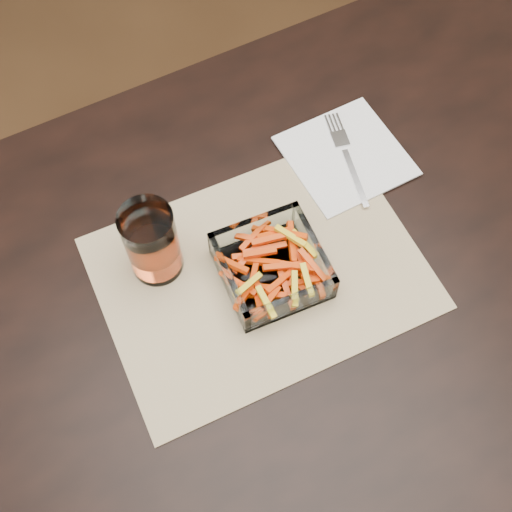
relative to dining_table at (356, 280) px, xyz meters
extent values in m
plane|color=#331E0F|center=(0.00, 0.00, -0.66)|extent=(4.50, 4.50, 0.00)
cube|color=black|center=(0.00, 0.00, 0.07)|extent=(1.60, 0.90, 0.03)
cylinder|color=black|center=(0.72, 0.37, -0.30)|extent=(0.06, 0.06, 0.72)
cube|color=tan|center=(-0.15, 0.04, 0.09)|extent=(0.47, 0.35, 0.00)
cube|color=white|center=(-0.14, 0.03, 0.09)|extent=(0.15, 0.15, 0.01)
cube|color=white|center=(-0.13, 0.10, 0.12)|extent=(0.14, 0.02, 0.05)
cube|color=white|center=(-0.14, -0.03, 0.12)|extent=(0.14, 0.02, 0.05)
cube|color=white|center=(-0.20, 0.04, 0.12)|extent=(0.02, 0.14, 0.05)
cube|color=white|center=(-0.07, 0.03, 0.12)|extent=(0.02, 0.14, 0.05)
cylinder|color=white|center=(-0.27, 0.13, 0.16)|extent=(0.07, 0.07, 0.13)
cylinder|color=#A03716|center=(-0.27, 0.13, 0.14)|extent=(0.06, 0.06, 0.08)
cube|color=white|center=(0.07, 0.16, 0.09)|extent=(0.17, 0.17, 0.00)
cube|color=silver|center=(0.06, 0.11, 0.10)|extent=(0.04, 0.11, 0.00)
cube|color=silver|center=(0.07, 0.19, 0.10)|extent=(0.03, 0.04, 0.00)
cube|color=silver|center=(0.07, 0.22, 0.10)|extent=(0.01, 0.03, 0.00)
cube|color=silver|center=(0.08, 0.22, 0.10)|extent=(0.01, 0.03, 0.00)
cube|color=silver|center=(0.09, 0.22, 0.10)|extent=(0.01, 0.03, 0.00)
cube|color=silver|center=(0.09, 0.22, 0.10)|extent=(0.01, 0.03, 0.00)
camera|label=1|loc=(-0.34, -0.30, 0.92)|focal=45.00mm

